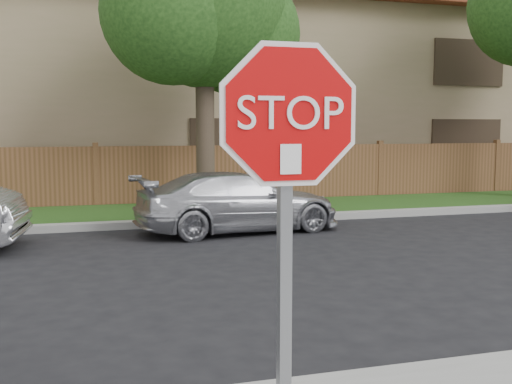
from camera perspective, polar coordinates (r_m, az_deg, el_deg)
name	(u,v)px	position (r m, az deg, el deg)	size (l,w,h in m)	color
far_curb	(101,226)	(12.65, -14.58, -3.16)	(70.00, 0.30, 0.15)	gray
grass_strip	(99,215)	(14.29, -14.76, -2.17)	(70.00, 3.00, 0.12)	#1E4714
fence	(96,178)	(15.79, -14.97, 1.31)	(70.00, 0.12, 1.60)	brown
apartment_building	(90,84)	(21.39, -15.49, 9.84)	(35.20, 9.20, 7.20)	#94825C
tree_mid	(206,5)	(14.46, -4.79, 17.29)	(4.80, 3.90, 7.35)	#382B21
stop_sign	(288,178)	(3.04, 3.04, 1.29)	(1.01, 0.13, 2.55)	gray
sedan_right	(238,202)	(11.99, -1.68, -0.94)	(1.68, 4.14, 1.20)	#B9BAC1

